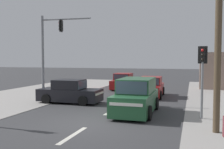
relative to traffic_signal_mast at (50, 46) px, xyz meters
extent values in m
plane|color=#3A3A3D|center=(5.35, -5.42, -3.83)|extent=(140.00, 140.00, 0.00)
cube|color=silver|center=(5.35, -7.42, -3.83)|extent=(0.20, 2.40, 0.01)
cube|color=silver|center=(5.35, -2.42, -3.83)|extent=(0.20, 2.40, 0.01)
cube|color=silver|center=(5.35, 2.58, -3.83)|extent=(0.20, 2.40, 0.01)
cube|color=#A39E99|center=(-3.15, -1.42, -3.82)|extent=(8.00, 40.00, 0.02)
cylinder|color=#4C3D2B|center=(10.64, -5.42, 1.25)|extent=(0.26, 0.26, 10.16)
cylinder|color=slate|center=(-0.54, -0.03, -0.83)|extent=(0.18, 0.18, 6.00)
cylinder|color=slate|center=(1.26, 0.06, 1.87)|extent=(3.60, 0.29, 0.11)
cube|color=black|center=(0.90, 0.05, 1.42)|extent=(0.21, 0.27, 0.68)
cube|color=black|center=(0.90, 0.05, 1.42)|extent=(0.06, 0.44, 0.84)
sphere|color=red|center=(0.78, 0.04, 1.64)|extent=(0.13, 0.13, 0.13)
sphere|color=black|center=(0.78, 0.04, 1.42)|extent=(0.13, 0.13, 0.13)
sphere|color=black|center=(0.78, 0.04, 1.20)|extent=(0.13, 0.13, 0.13)
cylinder|color=slate|center=(10.16, -3.02, -2.43)|extent=(0.12, 0.12, 2.80)
cube|color=black|center=(10.16, -3.02, -0.69)|extent=(0.29, 0.24, 0.68)
cube|color=black|center=(10.16, -3.02, -0.69)|extent=(0.44, 0.10, 0.84)
sphere|color=red|center=(10.15, -3.14, -0.47)|extent=(0.13, 0.13, 0.13)
sphere|color=black|center=(10.15, -3.14, -0.69)|extent=(0.13, 0.13, 0.13)
sphere|color=black|center=(10.15, -3.14, -0.91)|extent=(0.13, 0.13, 0.13)
cube|color=maroon|center=(6.60, 3.93, -3.29)|extent=(1.82, 4.25, 0.80)
cube|color=maroon|center=(6.60, 3.98, -2.58)|extent=(1.61, 1.94, 0.62)
cube|color=#384756|center=(6.63, 3.01, -2.58)|extent=(1.44, 0.10, 0.53)
cube|color=#384756|center=(6.57, 4.94, -2.58)|extent=(1.41, 0.10, 0.50)
cube|color=white|center=(6.66, 1.81, -3.11)|extent=(1.45, 0.08, 0.14)
cylinder|color=black|center=(7.49, 2.65, -3.51)|extent=(0.21, 0.65, 0.64)
cylinder|color=black|center=(5.79, 2.60, -3.51)|extent=(0.21, 0.65, 0.64)
cylinder|color=black|center=(7.41, 5.25, -3.51)|extent=(0.21, 0.65, 0.64)
cylinder|color=black|center=(5.71, 5.20, -3.51)|extent=(0.21, 0.65, 0.64)
cube|color=#235633|center=(6.81, -2.69, -3.20)|extent=(1.86, 4.51, 1.00)
cube|color=#235633|center=(6.81, -2.49, -2.32)|extent=(1.73, 2.71, 0.76)
cube|color=#384756|center=(6.82, -3.86, -2.32)|extent=(1.58, 0.07, 0.65)
cube|color=#384756|center=(6.80, -1.12, -2.32)|extent=(1.55, 0.07, 0.61)
cube|color=white|center=(6.82, -4.96, -2.97)|extent=(1.56, 0.05, 0.14)
cylinder|color=black|center=(7.74, -4.08, -3.47)|extent=(0.22, 0.72, 0.72)
cylinder|color=black|center=(5.90, -4.09, -3.47)|extent=(0.22, 0.72, 0.72)
cylinder|color=black|center=(7.72, -1.29, -3.47)|extent=(0.22, 0.72, 0.72)
cylinder|color=black|center=(5.88, -1.30, -3.47)|extent=(0.22, 0.72, 0.72)
cube|color=black|center=(1.85, -0.59, -3.29)|extent=(4.21, 1.72, 0.80)
cube|color=black|center=(1.80, -0.60, -2.58)|extent=(1.91, 1.57, 0.62)
cube|color=#384756|center=(2.77, -0.59, -2.58)|extent=(0.07, 1.44, 0.53)
cube|color=#384756|center=(0.83, -0.60, -2.58)|extent=(0.07, 1.40, 0.50)
cube|color=white|center=(3.97, -0.58, -3.11)|extent=(0.05, 1.45, 0.14)
cylinder|color=black|center=(3.15, 0.26, -3.51)|extent=(0.64, 0.19, 0.64)
cylinder|color=black|center=(3.15, -1.44, -3.51)|extent=(0.64, 0.19, 0.64)
cylinder|color=black|center=(0.54, 0.25, -3.51)|extent=(0.64, 0.19, 0.64)
cylinder|color=black|center=(0.55, -1.45, -3.51)|extent=(0.64, 0.19, 0.64)
cube|color=maroon|center=(3.25, 8.28, -3.29)|extent=(1.77, 4.23, 0.80)
cube|color=maroon|center=(3.25, 8.23, -2.58)|extent=(1.59, 1.93, 0.62)
cube|color=#384756|center=(3.23, 9.20, -2.58)|extent=(1.44, 0.08, 0.53)
cube|color=#384756|center=(3.26, 7.26, -2.58)|extent=(1.40, 0.08, 0.50)
cube|color=white|center=(3.21, 10.40, -3.11)|extent=(1.45, 0.06, 0.14)
cylinder|color=black|center=(2.38, 9.57, -3.51)|extent=(0.20, 0.64, 0.64)
cylinder|color=black|center=(4.08, 9.60, -3.51)|extent=(0.20, 0.64, 0.64)
cylinder|color=black|center=(2.42, 6.97, -3.51)|extent=(0.20, 0.64, 0.64)
cylinder|color=black|center=(4.12, 6.99, -3.51)|extent=(0.20, 0.64, 0.64)
camera|label=1|loc=(9.72, -16.45, -0.90)|focal=42.00mm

